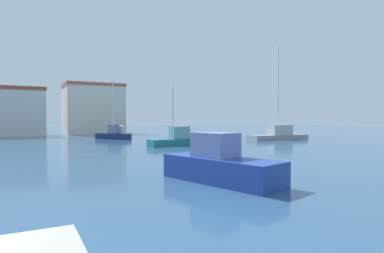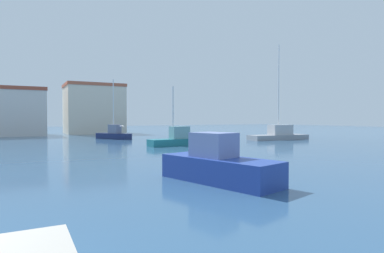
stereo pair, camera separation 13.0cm
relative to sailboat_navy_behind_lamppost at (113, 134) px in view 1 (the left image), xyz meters
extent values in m
plane|color=#2D5175|center=(3.05, -13.76, -0.63)|extent=(160.00, 160.00, 0.00)
cube|color=#19234C|center=(-0.03, 0.04, -0.29)|extent=(3.64, 4.59, 0.69)
cube|color=slate|center=(0.07, -0.11, 0.60)|extent=(1.55, 1.66, 1.08)
cylinder|color=silver|center=(-0.03, 0.04, 3.34)|extent=(0.12, 0.12, 6.56)
cylinder|color=silver|center=(0.44, -0.66, 0.96)|extent=(0.97, 1.41, 0.08)
cube|color=#1E707A|center=(2.43, -12.05, -0.32)|extent=(4.80, 1.88, 0.63)
cube|color=#6B9CA2|center=(3.11, -11.98, 0.57)|extent=(1.82, 1.17, 1.15)
cylinder|color=silver|center=(2.43, -12.05, 2.42)|extent=(0.12, 0.12, 4.84)
cube|color=gray|center=(16.96, -10.18, -0.35)|extent=(7.72, 2.39, 0.57)
cube|color=#ADB0B5|center=(17.26, -10.19, 0.53)|extent=(2.82, 1.53, 1.19)
cylinder|color=silver|center=(16.96, -10.18, 5.24)|extent=(0.12, 0.12, 10.61)
cube|color=#233D93|center=(-2.93, -28.25, -0.14)|extent=(3.06, 5.40, 0.98)
cube|color=#6E7DB1|center=(-3.01, -27.96, 0.84)|extent=(1.66, 1.93, 0.98)
cube|color=beige|center=(-11.52, 14.28, 2.58)|extent=(9.53, 7.75, 6.42)
cube|color=#9E4733|center=(-11.52, 14.28, 6.03)|extent=(9.72, 7.91, 0.50)
cube|color=beige|center=(0.76, 16.21, 3.19)|extent=(8.95, 7.80, 7.65)
cube|color=#B25B42|center=(0.76, 16.21, 7.26)|extent=(9.13, 7.96, 0.50)
camera|label=1|loc=(-9.97, -38.98, 1.92)|focal=30.12mm
camera|label=2|loc=(-9.86, -39.04, 1.92)|focal=30.12mm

